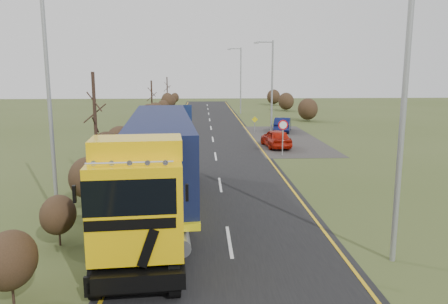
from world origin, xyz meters
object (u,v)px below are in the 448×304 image
car_blue_sedan (283,125)px  speed_sign (283,130)px  car_red_hatchback (276,138)px  lorry (158,160)px  streetlight_near (401,84)px

car_blue_sedan → speed_sign: speed_sign is taller
car_red_hatchback → car_blue_sedan: (2.22, 9.08, -0.01)m
car_blue_sedan → speed_sign: (-2.30, -12.48, 1.13)m
lorry → streetlight_near: streetlight_near is taller
streetlight_near → car_red_hatchback: bearing=90.2°
streetlight_near → speed_sign: (-0.17, 18.05, -3.85)m
streetlight_near → speed_sign: streetlight_near is taller
car_red_hatchback → streetlight_near: bearing=84.6°
car_blue_sedan → car_red_hatchback: bearing=90.3°
lorry → car_blue_sedan: size_ratio=3.49×
lorry → car_blue_sedan: bearing=63.9°
lorry → speed_sign: lorry is taller
car_red_hatchback → speed_sign: speed_sign is taller
speed_sign → lorry: bearing=-120.6°
car_blue_sedan → streetlight_near: 31.01m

